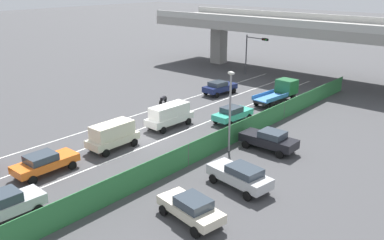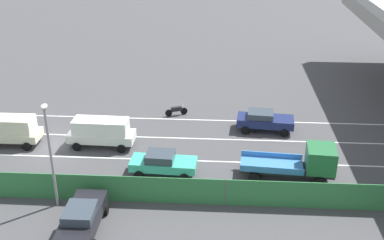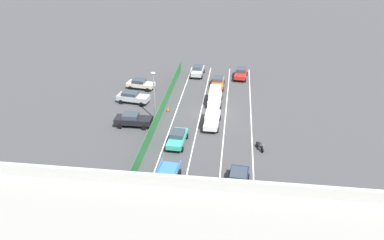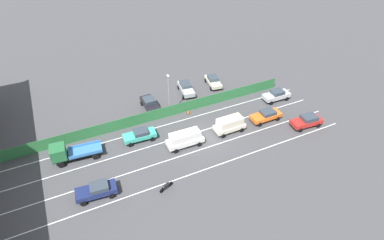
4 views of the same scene
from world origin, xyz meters
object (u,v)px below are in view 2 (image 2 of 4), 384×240
Objects in this scene: street_lamp at (49,146)px; parked_sedan_dark at (82,217)px; car_taxi_teal at (163,163)px; flatbed_truck_blue at (304,163)px; car_van_cream at (10,129)px; car_sedan_navy at (264,120)px; traffic_cone at (25,187)px; car_van_white at (101,131)px; motorcycle at (176,110)px.

parked_sedan_dark is at bearing 42.95° from street_lamp.
car_taxi_teal is 9.27m from flatbed_truck_blue.
car_van_cream is 0.66× the size of street_lamp.
car_sedan_navy is 7.49m from flatbed_truck_blue.
car_taxi_teal is 12.36m from car_van_cream.
car_van_cream reaches higher than traffic_cone.
street_lamp is at bearing -75.89° from flatbed_truck_blue.
traffic_cone is (6.24, 3.40, -0.93)m from car_van_cream.
car_sedan_navy is 0.74× the size of flatbed_truck_blue.
car_taxi_teal is 6.71× the size of traffic_cone.
car_van_cream is at bearing -99.86° from flatbed_truck_blue.
street_lamp reaches higher than car_van_white.
flatbed_truck_blue is at bearing 15.70° from car_sedan_navy.
car_van_cream is 19.39m from car_sedan_navy.
street_lamp is (-2.40, -2.24, 3.11)m from parked_sedan_dark.
parked_sedan_dark is (10.00, 1.30, -0.29)m from car_van_white.
car_van_cream is at bearing -106.79° from car_taxi_teal.
parked_sedan_dark is 7.02× the size of traffic_cone.
car_sedan_navy is 2.46× the size of motorcycle.
parked_sedan_dark reaches higher than motorcycle.
car_taxi_teal is at bearing 107.59° from traffic_cone.
parked_sedan_dark is at bearing -30.35° from car_taxi_teal.
flatbed_truck_blue reaches higher than car_taxi_teal.
car_van_cream is 7.17m from traffic_cone.
flatbed_truck_blue reaches higher than car_sedan_navy.
street_lamp is (13.45, -5.96, 3.58)m from motorcycle.
motorcycle is (-9.63, -9.24, -0.79)m from flatbed_truck_blue.
flatbed_truck_blue is (3.66, 21.08, 0.01)m from car_van_cream.
street_lamp is (3.82, -15.20, 2.79)m from flatbed_truck_blue.
car_van_cream is at bearing -89.09° from car_van_white.
car_van_cream is at bearing -141.80° from street_lamp.
traffic_cone is (-1.24, -2.49, -3.73)m from street_lamp.
motorcycle is 15.14m from street_lamp.
car_van_white is 7.27m from traffic_cone.
street_lamp reaches higher than car_van_cream.
car_taxi_teal is 0.96× the size of parked_sedan_dark.
car_van_white is 0.75× the size of street_lamp.
car_van_white is at bearing 151.63° from traffic_cone.
car_van_cream is (-3.57, -11.83, 0.37)m from car_taxi_teal.
car_van_white is 2.66× the size of motorcycle.
traffic_cone is (2.67, -8.43, -0.56)m from car_taxi_teal.
street_lamp is at bearing -7.03° from car_van_white.
car_taxi_teal is 0.73× the size of flatbed_truck_blue.
traffic_cone is (6.35, -3.43, -0.91)m from car_van_white.
car_van_white is (-0.11, 6.82, -0.02)m from car_van_cream.
traffic_cone is (9.78, -15.66, -0.58)m from car_sedan_navy.
parked_sedan_dark is (13.42, -10.93, 0.04)m from car_sedan_navy.
car_van_cream is 6.83m from car_van_white.
car_taxi_teal is at bearing -45.52° from car_sedan_navy.
car_taxi_teal is 1.03× the size of car_van_cream.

